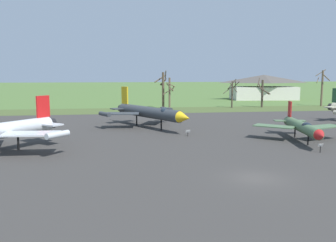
# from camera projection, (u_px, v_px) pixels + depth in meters

# --- Properties ---
(ground_plane) EXTENTS (600.00, 600.00, 0.00)m
(ground_plane) POSITION_uv_depth(u_px,v_px,m) (255.00, 179.00, 27.39)
(ground_plane) COLOR #4C6B33
(asphalt_apron) EXTENTS (94.72, 56.68, 0.05)m
(asphalt_apron) POSITION_uv_depth(u_px,v_px,m) (204.00, 139.00, 44.07)
(asphalt_apron) COLOR #383533
(asphalt_apron) RESTS_ON ground
(grass_verge_strip) EXTENTS (154.72, 12.00, 0.06)m
(grass_verge_strip) POSITION_uv_depth(u_px,v_px,m) (167.00, 110.00, 77.76)
(grass_verge_strip) COLOR #45562A
(grass_verge_strip) RESTS_ON ground
(jet_fighter_front_left) EXTENTS (11.11, 12.73, 4.50)m
(jet_fighter_front_left) POSITION_uv_depth(u_px,v_px,m) (302.00, 127.00, 41.89)
(jet_fighter_front_left) COLOR #4C6B47
(jet_fighter_front_left) RESTS_ON ground
(info_placard_front_left) EXTENTS (0.51, 0.20, 0.99)m
(info_placard_front_left) POSITION_uv_depth(u_px,v_px,m) (320.00, 147.00, 36.04)
(info_placard_front_left) COLOR black
(info_placard_front_left) RESTS_ON ground
(jet_fighter_rear_left) EXTENTS (12.80, 15.83, 6.05)m
(jet_fighter_rear_left) POSITION_uv_depth(u_px,v_px,m) (149.00, 112.00, 52.25)
(jet_fighter_rear_left) COLOR #33383D
(jet_fighter_rear_left) RESTS_ON ground
(info_placard_rear_left) EXTENTS (0.62, 0.26, 0.87)m
(info_placard_rear_left) POSITION_uv_depth(u_px,v_px,m) (188.00, 132.00, 45.58)
(info_placard_rear_left) COLOR black
(info_placard_rear_left) RESTS_ON ground
(bare_tree_far_left) EXTENTS (2.94, 2.77, 8.88)m
(bare_tree_far_left) POSITION_uv_depth(u_px,v_px,m) (163.00, 88.00, 81.36)
(bare_tree_far_left) COLOR brown
(bare_tree_far_left) RESTS_ON ground
(bare_tree_left_of_center) EXTENTS (2.65, 2.73, 7.24)m
(bare_tree_left_of_center) POSITION_uv_depth(u_px,v_px,m) (170.00, 92.00, 79.56)
(bare_tree_left_of_center) COLOR brown
(bare_tree_left_of_center) RESTS_ON ground
(bare_tree_center) EXTENTS (3.63, 3.12, 6.90)m
(bare_tree_center) POSITION_uv_depth(u_px,v_px,m) (232.00, 92.00, 82.80)
(bare_tree_center) COLOR #42382D
(bare_tree_center) RESTS_ON ground
(bare_tree_right_of_center) EXTENTS (2.97, 3.05, 7.12)m
(bare_tree_right_of_center) POSITION_uv_depth(u_px,v_px,m) (262.00, 92.00, 83.64)
(bare_tree_right_of_center) COLOR #42382D
(bare_tree_right_of_center) RESTS_ON ground
(bare_tree_far_right) EXTENTS (3.13, 3.17, 9.21)m
(bare_tree_far_right) POSITION_uv_depth(u_px,v_px,m) (322.00, 87.00, 86.53)
(bare_tree_far_right) COLOR brown
(bare_tree_far_right) RESTS_ON ground
(visitor_building) EXTENTS (21.37, 11.83, 7.74)m
(visitor_building) POSITION_uv_depth(u_px,v_px,m) (264.00, 87.00, 109.73)
(visitor_building) COLOR beige
(visitor_building) RESTS_ON ground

